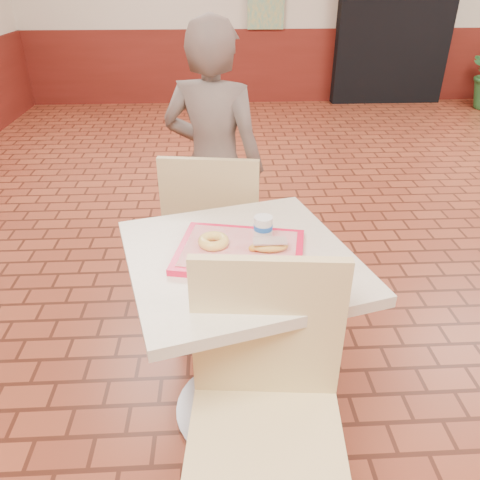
{
  "coord_description": "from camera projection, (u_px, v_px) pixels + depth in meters",
  "views": [
    {
      "loc": [
        -1.34,
        -2.11,
        1.71
      ],
      "look_at": [
        -1.26,
        -0.68,
        0.88
      ],
      "focal_mm": 35.0,
      "sensor_mm": 36.0,
      "label": 1
    }
  ],
  "objects": [
    {
      "name": "chair_main_back",
      "position": [
        214.0,
        232.0,
        2.38
      ],
      "size": [
        0.52,
        0.52,
        0.99
      ],
      "rotation": [
        0.0,
        0.0,
        3.0
      ],
      "color": "tan",
      "rests_on": "ground"
    },
    {
      "name": "long_john_donut",
      "position": [
        269.0,
        246.0,
        1.64
      ],
      "size": [
        0.14,
        0.07,
        0.04
      ],
      "rotation": [
        0.0,
        0.0,
        -0.02
      ],
      "color": "gold",
      "rests_on": "serving_tray"
    },
    {
      "name": "corridor_doorway",
      "position": [
        395.0,
        21.0,
        6.46
      ],
      "size": [
        1.6,
        0.22,
        2.2
      ],
      "primitive_type": "cube",
      "color": "black",
      "rests_on": "ground"
    },
    {
      "name": "serving_tray",
      "position": [
        240.0,
        251.0,
        1.67
      ],
      "size": [
        0.44,
        0.35,
        0.03
      ],
      "rotation": [
        0.0,
        0.0,
        -0.2
      ],
      "color": "red",
      "rests_on": "main_table"
    },
    {
      "name": "customer",
      "position": [
        214.0,
        167.0,
        2.56
      ],
      "size": [
        0.66,
        0.54,
        1.54
      ],
      "primitive_type": "imported",
      "rotation": [
        0.0,
        0.0,
        2.79
      ],
      "color": "#63544D",
      "rests_on": "ground"
    },
    {
      "name": "main_table",
      "position": [
        240.0,
        313.0,
        1.81
      ],
      "size": [
        0.78,
        0.78,
        0.82
      ],
      "rotation": [
        0.0,
        0.0,
        0.26
      ],
      "color": "beige",
      "rests_on": "ground"
    },
    {
      "name": "ring_donut",
      "position": [
        213.0,
        241.0,
        1.67
      ],
      "size": [
        0.14,
        0.14,
        0.04
      ],
      "primitive_type": "torus",
      "rotation": [
        0.0,
        0.0,
        0.26
      ],
      "color": "#EEC156",
      "rests_on": "serving_tray"
    },
    {
      "name": "chair_main_front",
      "position": [
        266.0,
        405.0,
        1.42
      ],
      "size": [
        0.51,
        0.51,
        1.01
      ],
      "rotation": [
        0.0,
        0.0,
        -0.09
      ],
      "color": "#E9CD8C",
      "rests_on": "ground"
    },
    {
      "name": "paper_cup",
      "position": [
        263.0,
        228.0,
        1.7
      ],
      "size": [
        0.07,
        0.07,
        0.09
      ],
      "rotation": [
        0.0,
        0.0,
        -0.27
      ],
      "color": "silver",
      "rests_on": "serving_tray"
    },
    {
      "name": "wainscot_band",
      "position": [
        469.0,
        232.0,
        2.49
      ],
      "size": [
        8.0,
        10.0,
        1.0
      ],
      "color": "#561610",
      "rests_on": "ground"
    }
  ]
}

